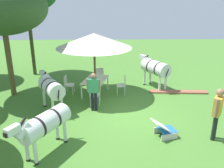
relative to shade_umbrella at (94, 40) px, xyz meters
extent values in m
plane|color=#477A2E|center=(-2.13, -1.19, -2.59)|extent=(36.00, 36.00, 0.00)
cylinder|color=brown|center=(0.00, 0.00, -1.45)|extent=(0.10, 0.10, 2.27)
cone|color=beige|center=(0.00, 0.00, 0.00)|extent=(3.46, 3.46, 0.65)
cube|color=silver|center=(0.00, 0.00, -1.87)|extent=(1.78, 1.35, 0.04)
cylinder|color=silver|center=(-0.59, 0.60, -2.24)|extent=(0.06, 0.06, 0.70)
cylinder|color=silver|center=(0.82, 0.23, -2.24)|extent=(0.06, 0.06, 0.70)
cylinder|color=silver|center=(-0.82, -0.23, -2.24)|extent=(0.06, 0.06, 0.70)
cylinder|color=silver|center=(0.59, -0.60, -2.24)|extent=(0.06, 0.06, 0.70)
cube|color=silver|center=(1.23, -0.14, -2.14)|extent=(0.47, 0.49, 0.04)
cube|color=silver|center=(1.42, -0.17, -1.92)|extent=(0.09, 0.44, 0.45)
cylinder|color=silver|center=(1.03, -0.31, -2.37)|extent=(0.04, 0.04, 0.45)
cylinder|color=silver|center=(1.07, 0.07, -2.37)|extent=(0.04, 0.04, 0.45)
cylinder|color=silver|center=(1.39, -0.35, -2.37)|extent=(0.04, 0.04, 0.45)
cylinder|color=silver|center=(1.43, 0.02, -2.37)|extent=(0.04, 0.04, 0.45)
cube|color=silver|center=(0.08, 1.24, -2.14)|extent=(0.47, 0.45, 0.04)
cube|color=silver|center=(0.09, 1.43, -1.92)|extent=(0.44, 0.07, 0.45)
cylinder|color=silver|center=(0.26, 1.05, -2.37)|extent=(0.04, 0.04, 0.45)
cylinder|color=silver|center=(-0.12, 1.07, -2.37)|extent=(0.04, 0.04, 0.45)
cylinder|color=silver|center=(0.28, 1.41, -2.37)|extent=(0.04, 0.04, 0.45)
cylinder|color=silver|center=(-0.10, 1.43, -2.37)|extent=(0.04, 0.04, 0.45)
cube|color=silver|center=(-1.24, -0.03, -2.14)|extent=(0.43, 0.45, 0.04)
cube|color=silver|center=(-1.43, -0.04, -1.92)|extent=(0.05, 0.44, 0.45)
cylinder|color=silver|center=(-1.06, 0.16, -2.37)|extent=(0.04, 0.04, 0.45)
cylinder|color=silver|center=(-1.05, -0.22, -2.37)|extent=(0.04, 0.04, 0.45)
cylinder|color=silver|center=(-1.42, 0.15, -2.37)|extent=(0.04, 0.04, 0.45)
cylinder|color=silver|center=(-1.41, -0.23, -2.37)|extent=(0.04, 0.04, 0.45)
cube|color=silver|center=(-0.03, -1.24, -2.14)|extent=(0.45, 0.43, 0.04)
cube|color=silver|center=(-0.04, -1.43, -1.92)|extent=(0.44, 0.05, 0.45)
cylinder|color=silver|center=(-0.22, -1.05, -2.37)|extent=(0.04, 0.04, 0.45)
cylinder|color=silver|center=(0.16, -1.06, -2.37)|extent=(0.04, 0.04, 0.45)
cylinder|color=silver|center=(-0.23, -1.41, -2.37)|extent=(0.04, 0.04, 0.45)
cylinder|color=silver|center=(0.15, -1.42, -2.37)|extent=(0.04, 0.04, 0.45)
cylinder|color=black|center=(-1.80, 0.04, -2.19)|extent=(0.12, 0.12, 0.80)
cylinder|color=black|center=(-1.82, -0.10, -2.19)|extent=(0.12, 0.12, 0.80)
cube|color=#399564|center=(-1.81, -0.03, -1.50)|extent=(0.24, 0.45, 0.57)
cylinder|color=#966950|center=(-1.78, 0.22, -1.48)|extent=(0.08, 0.08, 0.54)
cylinder|color=#966950|center=(-1.83, -0.27, -1.48)|extent=(0.08, 0.08, 0.54)
sphere|color=#966950|center=(-1.81, -0.03, -1.09)|extent=(0.22, 0.22, 0.22)
cylinder|color=black|center=(-4.11, -4.02, -2.15)|extent=(0.13, 0.13, 0.89)
cylinder|color=black|center=(-3.98, -4.10, -2.15)|extent=(0.13, 0.13, 0.89)
cube|color=gold|center=(-4.05, -4.06, -1.39)|extent=(0.52, 0.45, 0.63)
cylinder|color=#9B6E55|center=(-4.27, -3.91, -1.37)|extent=(0.09, 0.09, 0.59)
cylinder|color=#9B6E55|center=(-3.82, -4.21, -1.37)|extent=(0.09, 0.09, 0.59)
sphere|color=#9B6E55|center=(-4.05, -4.06, -0.94)|extent=(0.24, 0.24, 0.24)
cube|color=blue|center=(-3.82, -2.57, -2.37)|extent=(0.65, 0.68, 0.03)
cube|color=silver|center=(-3.90, -2.31, -2.13)|extent=(0.64, 0.64, 0.37)
cube|color=silver|center=(-3.59, -2.45, -2.48)|extent=(0.21, 0.59, 0.22)
cube|color=silver|center=(-4.09, -2.59, -2.48)|extent=(0.21, 0.59, 0.22)
cylinder|color=silver|center=(-1.74, 1.68, -1.59)|extent=(1.55, 1.29, 0.64)
cylinder|color=black|center=(-1.99, 1.53, -1.59)|extent=(0.41, 0.60, 0.65)
cylinder|color=black|center=(-1.53, 1.81, -1.59)|extent=(0.41, 0.60, 0.65)
cylinder|color=silver|center=(-1.14, 2.05, -1.41)|extent=(0.61, 0.52, 0.49)
cube|color=silver|center=(-0.90, 2.20, -1.25)|extent=(0.44, 0.36, 0.20)
cube|color=black|center=(-0.75, 2.29, -1.28)|extent=(0.16, 0.16, 0.12)
cube|color=black|center=(-1.14, 2.05, -1.21)|extent=(0.33, 0.23, 0.28)
cylinder|color=silver|center=(-1.38, 2.11, -2.21)|extent=(0.11, 0.11, 0.76)
cylinder|color=black|center=(-1.38, 2.11, -2.56)|extent=(0.13, 0.13, 0.06)
cylinder|color=silver|center=(-1.19, 1.81, -2.21)|extent=(0.11, 0.11, 0.76)
cylinder|color=black|center=(-1.19, 1.81, -2.56)|extent=(0.13, 0.13, 0.06)
cylinder|color=silver|center=(-2.30, 1.55, -2.21)|extent=(0.11, 0.11, 0.76)
cylinder|color=black|center=(-2.30, 1.55, -2.56)|extent=(0.13, 0.13, 0.06)
cylinder|color=silver|center=(-2.11, 1.25, -2.21)|extent=(0.11, 0.11, 0.76)
cylinder|color=black|center=(-2.11, 1.25, -2.56)|extent=(0.13, 0.13, 0.06)
cylinder|color=black|center=(-2.39, 1.28, -1.69)|extent=(0.23, 0.17, 0.53)
cylinder|color=silver|center=(-4.58, 1.26, -1.64)|extent=(1.75, 1.36, 0.60)
cylinder|color=black|center=(-4.29, 1.10, -1.64)|extent=(0.38, 0.57, 0.61)
cylinder|color=black|center=(-4.84, 1.42, -1.64)|extent=(0.38, 0.57, 0.61)
cylinder|color=silver|center=(-5.31, 1.68, -1.46)|extent=(0.59, 0.50, 0.48)
cube|color=silver|center=(-5.55, 1.83, -1.30)|extent=(0.44, 0.36, 0.20)
cube|color=black|center=(-5.70, 1.92, -1.33)|extent=(0.16, 0.16, 0.12)
cube|color=black|center=(-5.31, 1.68, -1.26)|extent=(0.34, 0.22, 0.28)
cylinder|color=silver|center=(-5.22, 1.44, -2.23)|extent=(0.11, 0.11, 0.73)
cylinder|color=black|center=(-5.22, 1.44, -2.56)|extent=(0.13, 0.13, 0.06)
cylinder|color=silver|center=(-5.05, 1.73, -2.23)|extent=(0.11, 0.11, 0.73)
cylinder|color=black|center=(-5.05, 1.73, -2.56)|extent=(0.13, 0.13, 0.06)
cylinder|color=silver|center=(-4.11, 0.80, -2.23)|extent=(0.11, 0.11, 0.73)
cylinder|color=black|center=(-4.11, 0.80, -2.56)|extent=(0.13, 0.13, 0.06)
cylinder|color=silver|center=(-3.95, 1.09, -2.23)|extent=(0.11, 0.11, 0.73)
cylinder|color=black|center=(-3.95, 1.09, -2.56)|extent=(0.13, 0.13, 0.06)
cylinder|color=black|center=(-3.81, 0.82, -1.74)|extent=(0.23, 0.16, 0.53)
cylinder|color=silver|center=(0.82, -3.03, -1.52)|extent=(1.72, 1.38, 0.70)
cylinder|color=black|center=(0.55, -3.18, -1.52)|extent=(0.42, 0.66, 0.71)
cylinder|color=black|center=(1.07, -2.89, -1.52)|extent=(0.42, 0.66, 0.71)
cylinder|color=silver|center=(1.51, -2.64, -1.34)|extent=(0.63, 0.54, 0.52)
cube|color=silver|center=(1.76, -2.51, -1.18)|extent=(0.44, 0.35, 0.20)
cube|color=black|center=(1.91, -2.42, -1.21)|extent=(0.16, 0.16, 0.12)
cube|color=black|center=(1.51, -2.64, -1.14)|extent=(0.34, 0.21, 0.28)
cylinder|color=silver|center=(1.25, -2.57, -2.19)|extent=(0.11, 0.11, 0.81)
cylinder|color=black|center=(1.25, -2.57, -2.56)|extent=(0.13, 0.13, 0.06)
cylinder|color=silver|center=(1.44, -2.90, -2.19)|extent=(0.11, 0.11, 0.81)
cylinder|color=black|center=(1.44, -2.90, -2.56)|extent=(0.13, 0.13, 0.06)
cylinder|color=silver|center=(0.20, -3.15, -2.19)|extent=(0.11, 0.11, 0.81)
cylinder|color=black|center=(0.20, -3.15, -2.56)|extent=(0.13, 0.13, 0.06)
cylinder|color=silver|center=(0.39, -3.49, -2.19)|extent=(0.11, 0.11, 0.81)
cylinder|color=black|center=(0.39, -3.49, -2.56)|extent=(0.13, 0.13, 0.06)
cylinder|color=black|center=(0.09, -3.44, -1.62)|extent=(0.23, 0.16, 0.53)
cylinder|color=brown|center=(0.03, 3.93, -1.12)|extent=(0.25, 0.25, 2.94)
ellipsoid|color=#2E4E24|center=(0.03, 3.93, 1.43)|extent=(3.93, 3.93, 2.36)
cylinder|color=#414321|center=(3.25, 3.80, -0.74)|extent=(0.20, 0.20, 3.70)
cube|color=#9B5441|center=(0.06, -4.08, -2.55)|extent=(0.53, 2.82, 0.08)
camera|label=1|loc=(-10.91, -0.54, 1.84)|focal=38.83mm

